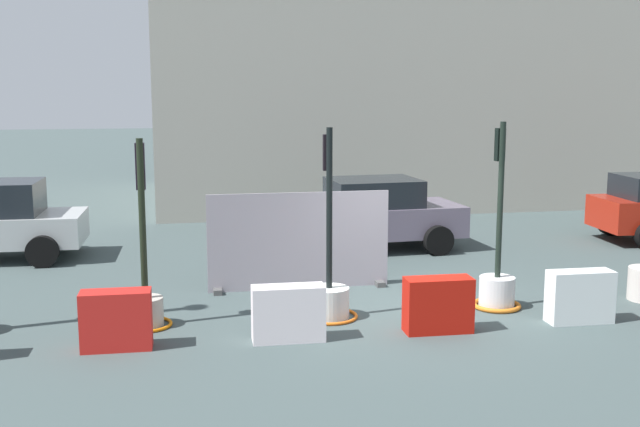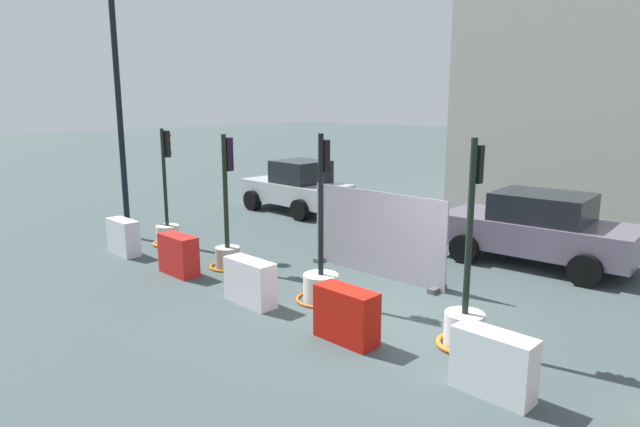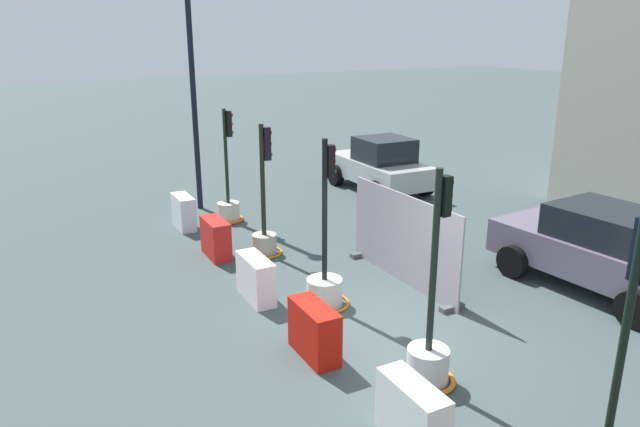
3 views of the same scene
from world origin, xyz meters
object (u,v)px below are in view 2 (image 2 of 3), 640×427
at_px(traffic_light_0, 168,226).
at_px(street_lamp_post, 117,81).
at_px(traffic_light_3, 465,317).
at_px(construction_barrier_1, 179,255).
at_px(construction_barrier_2, 250,282).
at_px(construction_barrier_0, 123,237).
at_px(traffic_light_1, 228,243).
at_px(traffic_light_2, 321,277).
at_px(car_silver_hatchback, 297,187).
at_px(construction_barrier_4, 493,364).
at_px(construction_barrier_3, 346,315).
at_px(car_grey_saloon, 538,229).

xyz_separation_m(traffic_light_0, street_lamp_post, (-1.56, -0.31, 3.74)).
bearing_deg(traffic_light_3, construction_barrier_1, -171.12).
bearing_deg(construction_barrier_2, traffic_light_0, 165.21).
relative_size(traffic_light_0, construction_barrier_1, 2.95).
bearing_deg(construction_barrier_0, traffic_light_1, 21.64).
relative_size(traffic_light_2, construction_barrier_0, 3.15).
distance_m(traffic_light_0, car_silver_hatchback, 5.49).
height_order(construction_barrier_4, street_lamp_post, street_lamp_post).
height_order(construction_barrier_3, car_silver_hatchback, car_silver_hatchback).
bearing_deg(car_silver_hatchback, construction_barrier_0, -84.38).
distance_m(traffic_light_2, car_silver_hatchback, 8.59).
bearing_deg(car_silver_hatchback, construction_barrier_2, -50.43).
height_order(traffic_light_3, construction_barrier_4, traffic_light_3).
bearing_deg(car_silver_hatchback, car_grey_saloon, -3.44).
xyz_separation_m(traffic_light_3, car_silver_hatchback, (-9.42, 5.65, 0.35)).
relative_size(construction_barrier_1, construction_barrier_3, 0.96).
distance_m(construction_barrier_1, street_lamp_post, 5.55).
height_order(traffic_light_0, construction_barrier_0, traffic_light_0).
bearing_deg(street_lamp_post, traffic_light_2, 0.41).
bearing_deg(traffic_light_2, traffic_light_1, 178.15).
bearing_deg(construction_barrier_4, construction_barrier_2, -179.61).
xyz_separation_m(traffic_light_1, car_silver_hatchback, (-3.41, 5.60, 0.27)).
bearing_deg(traffic_light_1, car_silver_hatchback, 121.36).
relative_size(traffic_light_1, traffic_light_3, 0.94).
height_order(construction_barrier_0, car_silver_hatchback, car_silver_hatchback).
xyz_separation_m(traffic_light_3, street_lamp_post, (-10.33, -0.10, 3.76)).
distance_m(construction_barrier_2, car_silver_hatchback, 8.76).
distance_m(traffic_light_3, street_lamp_post, 10.99).
relative_size(construction_barrier_0, construction_barrier_2, 0.91).
bearing_deg(traffic_light_1, car_grey_saloon, 45.24).
relative_size(traffic_light_0, traffic_light_3, 0.94).
relative_size(traffic_light_0, car_silver_hatchback, 0.77).
relative_size(traffic_light_0, construction_barrier_0, 3.02).
xyz_separation_m(construction_barrier_3, car_silver_hatchback, (-7.95, 6.76, 0.40)).
height_order(construction_barrier_2, construction_barrier_4, construction_barrier_4).
distance_m(traffic_light_0, construction_barrier_0, 1.25).
height_order(traffic_light_0, car_silver_hatchback, traffic_light_0).
relative_size(car_grey_saloon, street_lamp_post, 0.60).
xyz_separation_m(traffic_light_2, traffic_light_3, (3.00, 0.04, 0.02)).
distance_m(traffic_light_0, construction_barrier_3, 7.42).
distance_m(traffic_light_1, construction_barrier_4, 7.08).
distance_m(construction_barrier_0, construction_barrier_4, 9.75).
distance_m(construction_barrier_3, car_grey_saloon, 6.29).
height_order(construction_barrier_0, car_grey_saloon, car_grey_saloon).
xyz_separation_m(traffic_light_0, traffic_light_2, (5.77, -0.25, -0.04)).
xyz_separation_m(traffic_light_1, car_grey_saloon, (5.05, 5.09, 0.27)).
bearing_deg(traffic_light_0, construction_barrier_1, -26.89).
bearing_deg(traffic_light_0, construction_barrier_2, -14.79).
distance_m(traffic_light_1, traffic_light_2, 3.00).
bearing_deg(car_silver_hatchback, traffic_light_0, -83.21).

